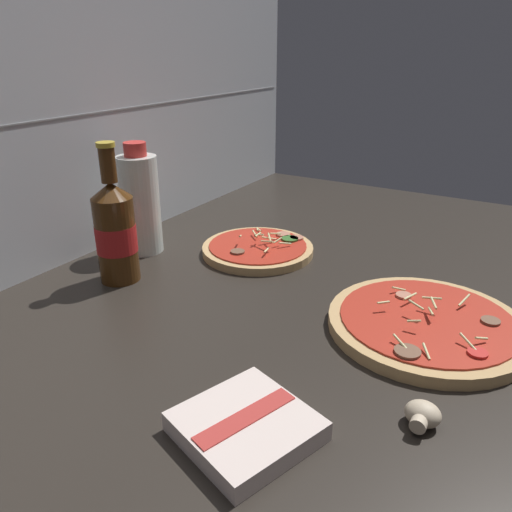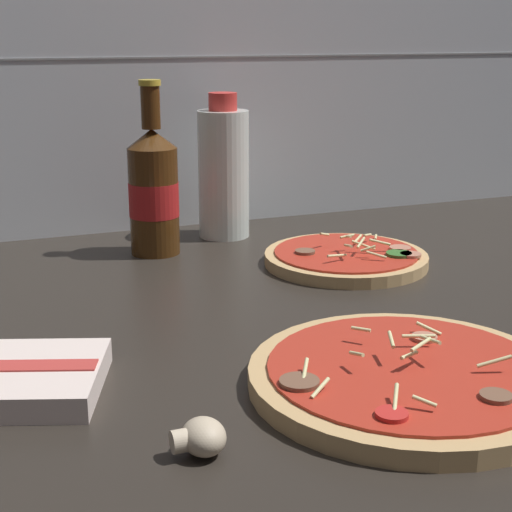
{
  "view_description": "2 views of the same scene",
  "coord_description": "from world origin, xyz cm",
  "px_view_note": "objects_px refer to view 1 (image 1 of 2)",
  "views": [
    {
      "loc": [
        -65.09,
        -33.12,
        42.46
      ],
      "look_at": [
        2.0,
        6.43,
        9.23
      ],
      "focal_mm": 35.0,
      "sensor_mm": 36.0,
      "label": 1
    },
    {
      "loc": [
        -32.77,
        -78.75,
        34.25
      ],
      "look_at": [
        1.83,
        10.48,
        6.53
      ],
      "focal_mm": 55.0,
      "sensor_mm": 36.0,
      "label": 2
    }
  ],
  "objects_px": {
    "pizza_near": "(426,324)",
    "beer_bottle": "(115,231)",
    "mushroom_left": "(422,415)",
    "dish_towel": "(246,426)",
    "oil_bottle": "(140,203)",
    "pizza_far": "(258,249)"
  },
  "relations": [
    {
      "from": "pizza_near",
      "to": "oil_bottle",
      "type": "relative_size",
      "value": 1.31
    },
    {
      "from": "mushroom_left",
      "to": "dish_towel",
      "type": "distance_m",
      "value": 0.2
    },
    {
      "from": "pizza_near",
      "to": "pizza_far",
      "type": "xyz_separation_m",
      "value": [
        0.13,
        0.37,
        -0.0
      ]
    },
    {
      "from": "pizza_near",
      "to": "beer_bottle",
      "type": "relative_size",
      "value": 1.17
    },
    {
      "from": "oil_bottle",
      "to": "mushroom_left",
      "type": "xyz_separation_m",
      "value": [
        -0.23,
        -0.63,
        -0.09
      ]
    },
    {
      "from": "pizza_near",
      "to": "pizza_far",
      "type": "distance_m",
      "value": 0.39
    },
    {
      "from": "pizza_near",
      "to": "dish_towel",
      "type": "relative_size",
      "value": 1.73
    },
    {
      "from": "dish_towel",
      "to": "pizza_near",
      "type": "bearing_deg",
      "value": -20.07
    },
    {
      "from": "pizza_far",
      "to": "mushroom_left",
      "type": "bearing_deg",
      "value": -129.55
    },
    {
      "from": "pizza_far",
      "to": "beer_bottle",
      "type": "relative_size",
      "value": 0.91
    },
    {
      "from": "beer_bottle",
      "to": "mushroom_left",
      "type": "distance_m",
      "value": 0.59
    },
    {
      "from": "dish_towel",
      "to": "beer_bottle",
      "type": "bearing_deg",
      "value": 61.37
    },
    {
      "from": "pizza_near",
      "to": "mushroom_left",
      "type": "xyz_separation_m",
      "value": [
        -0.21,
        -0.04,
        0.0
      ]
    },
    {
      "from": "mushroom_left",
      "to": "dish_towel",
      "type": "height_order",
      "value": "mushroom_left"
    },
    {
      "from": "pizza_near",
      "to": "beer_bottle",
      "type": "distance_m",
      "value": 0.54
    },
    {
      "from": "beer_bottle",
      "to": "mushroom_left",
      "type": "height_order",
      "value": "beer_bottle"
    },
    {
      "from": "mushroom_left",
      "to": "beer_bottle",
      "type": "bearing_deg",
      "value": 79.28
    },
    {
      "from": "pizza_near",
      "to": "beer_bottle",
      "type": "xyz_separation_m",
      "value": [
        -0.1,
        0.53,
        0.08
      ]
    },
    {
      "from": "beer_bottle",
      "to": "dish_towel",
      "type": "bearing_deg",
      "value": -118.63
    },
    {
      "from": "pizza_near",
      "to": "beer_bottle",
      "type": "bearing_deg",
      "value": 101.16
    },
    {
      "from": "mushroom_left",
      "to": "dish_towel",
      "type": "relative_size",
      "value": 0.25
    },
    {
      "from": "pizza_near",
      "to": "oil_bottle",
      "type": "distance_m",
      "value": 0.59
    }
  ]
}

